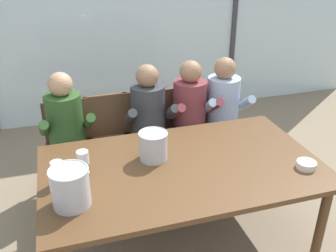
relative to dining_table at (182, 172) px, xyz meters
name	(u,v)px	position (x,y,z in m)	size (l,w,h in m)	color
ground	(150,175)	(0.00, 1.00, -0.67)	(14.00, 14.00, 0.00)	#847056
window_glass_panel	(116,20)	(0.00, 2.59, 0.63)	(7.23, 0.03, 2.60)	silver
window_mullion_right	(235,14)	(1.63, 2.57, 0.63)	(0.06, 0.06, 2.60)	#38383D
hillside_vineyard	(90,10)	(0.00, 5.85, 0.25)	(13.23, 2.40, 1.83)	#386633
dining_table	(182,172)	(0.00, 0.00, 0.00)	(2.03, 1.18, 0.73)	brown
chair_near_curtain	(69,141)	(-0.76, 1.01, -0.14)	(0.45, 0.45, 0.89)	brown
chair_left_of_center	(109,134)	(-0.38, 1.03, -0.14)	(0.45, 0.45, 0.89)	brown
chair_center	(147,129)	(-0.01, 1.02, -0.14)	(0.44, 0.44, 0.89)	brown
chair_right_of_center	(184,125)	(0.38, 1.02, -0.14)	(0.47, 0.47, 0.89)	brown
chair_near_window_right	(218,122)	(0.73, 0.98, -0.14)	(0.50, 0.50, 0.89)	brown
person_olive_shirt	(67,131)	(-0.77, 0.86, 0.03)	(0.48, 0.63, 1.21)	#2D5123
person_charcoal_jacket	(150,121)	(-0.02, 0.86, 0.03)	(0.47, 0.62, 1.21)	#38383D
person_maroon_top	(193,115)	(0.40, 0.86, 0.03)	(0.48, 0.62, 1.21)	brown
person_pale_blue_shirt	(225,111)	(0.74, 0.86, 0.03)	(0.49, 0.63, 1.21)	#9EB2D1
ice_bucket_primary	(153,145)	(-0.18, 0.14, 0.18)	(0.22, 0.22, 0.22)	#B7B7BC
ice_bucket_secondary	(70,187)	(-0.80, -0.23, 0.20)	(0.24, 0.24, 0.26)	#B7B7BC
tasting_bowl	(306,165)	(0.84, -0.30, 0.09)	(0.14, 0.14, 0.05)	silver
wine_glass_by_left_taster	(57,169)	(-0.87, 0.01, 0.18)	(0.08, 0.08, 0.17)	silver
wine_glass_near_bucket	(83,159)	(-0.69, 0.10, 0.18)	(0.08, 0.08, 0.17)	silver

